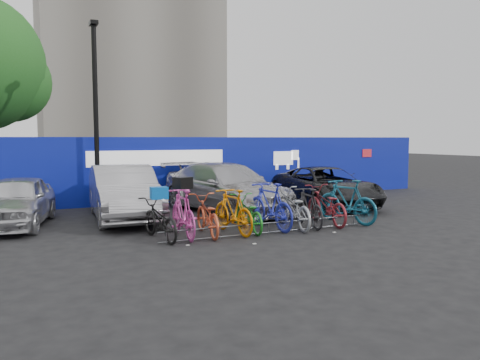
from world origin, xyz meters
TOP-DOWN VIEW (x-y plane):
  - ground at (0.00, 0.00)m, footprint 100.00×100.00m
  - hoarding at (0.01, 6.00)m, footprint 22.00×0.18m
  - lamppost at (-3.20, 5.40)m, footprint 0.25×0.50m
  - bike_rack at (-0.00, -0.60)m, footprint 5.60×0.03m
  - car_0 at (-5.65, 3.18)m, footprint 2.44×4.27m
  - car_1 at (-2.81, 3.08)m, footprint 1.95×4.86m
  - car_2 at (0.50, 3.18)m, footprint 3.38×5.73m
  - car_3 at (4.10, 2.82)m, footprint 2.70×5.08m
  - bike_0 at (-2.61, -0.10)m, footprint 0.88×1.90m
  - bike_1 at (-2.03, -0.07)m, footprint 0.64×1.98m
  - bike_2 at (-1.43, -0.09)m, footprint 0.84×1.93m
  - bike_3 at (-0.77, -0.16)m, footprint 0.71×1.92m
  - bike_4 at (-0.33, -0.09)m, footprint 0.73×1.81m
  - bike_5 at (0.33, -0.05)m, footprint 0.74×2.08m
  - bike_6 at (0.95, -0.17)m, footprint 0.94×2.08m
  - bike_7 at (1.41, -0.21)m, footprint 0.77×1.81m
  - bike_8 at (2.04, -0.11)m, footprint 0.89×2.08m
  - bike_9 at (2.70, -0.16)m, footprint 1.00×2.12m
  - cargo_crate at (-2.61, -0.10)m, footprint 0.40×0.31m
  - cargo_topcase at (-2.03, -0.07)m, footprint 0.46×0.44m

SIDE VIEW (x-z plane):
  - ground at x=0.00m, z-range 0.00..0.00m
  - bike_rack at x=0.00m, z-range 0.01..0.31m
  - bike_4 at x=-0.33m, z-range 0.00..0.93m
  - bike_0 at x=-2.61m, z-range 0.00..0.96m
  - bike_2 at x=-1.43m, z-range 0.00..0.99m
  - bike_6 at x=0.95m, z-range 0.00..1.05m
  - bike_7 at x=1.41m, z-range 0.00..1.06m
  - bike_8 at x=2.04m, z-range 0.00..1.06m
  - bike_3 at x=-0.77m, z-range 0.00..1.13m
  - bike_1 at x=-2.03m, z-range 0.00..1.17m
  - bike_5 at x=0.33m, z-range 0.00..1.23m
  - bike_9 at x=2.70m, z-range 0.00..1.23m
  - car_3 at x=4.10m, z-range 0.00..1.36m
  - car_0 at x=-5.65m, z-range 0.00..1.37m
  - car_2 at x=0.50m, z-range 0.00..1.56m
  - car_1 at x=-2.81m, z-range 0.00..1.57m
  - cargo_crate at x=-2.61m, z-range 0.96..1.24m
  - hoarding at x=0.01m, z-range 0.00..2.40m
  - cargo_topcase at x=-2.03m, z-range 1.17..1.45m
  - lamppost at x=-3.20m, z-range 0.22..6.33m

